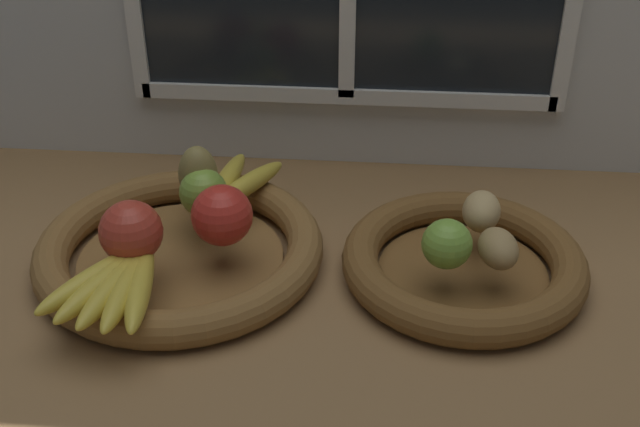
{
  "coord_description": "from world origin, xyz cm",
  "views": [
    {
      "loc": [
        5.42,
        -86.28,
        61.32
      ],
      "look_at": [
        -1.61,
        -1.92,
        8.69
      ],
      "focal_mm": 44.56,
      "sensor_mm": 36.0,
      "label": 1
    }
  ],
  "objects_px": {
    "apple_green_back": "(203,192)",
    "banana_bunch_front": "(117,282)",
    "potato_back": "(481,211)",
    "lime_near": "(447,244)",
    "fruit_bowl_right": "(463,263)",
    "apple_red_right": "(222,215)",
    "fruit_bowl_left": "(180,249)",
    "apple_red_front": "(131,232)",
    "banana_bunch_back": "(225,183)",
    "pear_brown": "(198,176)",
    "potato_small": "(498,248)"
  },
  "relations": [
    {
      "from": "fruit_bowl_right",
      "to": "potato_back",
      "type": "xyz_separation_m",
      "value": [
        0.02,
        0.05,
        0.05
      ]
    },
    {
      "from": "fruit_bowl_right",
      "to": "banana_bunch_front",
      "type": "bearing_deg",
      "value": -162.67
    },
    {
      "from": "potato_small",
      "to": "banana_bunch_front",
      "type": "bearing_deg",
      "value": -168.15
    },
    {
      "from": "pear_brown",
      "to": "banana_bunch_back",
      "type": "distance_m",
      "value": 0.05
    },
    {
      "from": "fruit_bowl_left",
      "to": "lime_near",
      "type": "xyz_separation_m",
      "value": [
        0.34,
        -0.04,
        0.06
      ]
    },
    {
      "from": "pear_brown",
      "to": "banana_bunch_front",
      "type": "relative_size",
      "value": 0.48
    },
    {
      "from": "fruit_bowl_left",
      "to": "fruit_bowl_right",
      "type": "distance_m",
      "value": 0.37
    },
    {
      "from": "fruit_bowl_left",
      "to": "fruit_bowl_right",
      "type": "bearing_deg",
      "value": -0.0
    },
    {
      "from": "fruit_bowl_right",
      "to": "lime_near",
      "type": "xyz_separation_m",
      "value": [
        -0.03,
        -0.04,
        0.06
      ]
    },
    {
      "from": "fruit_bowl_left",
      "to": "fruit_bowl_right",
      "type": "height_order",
      "value": "same"
    },
    {
      "from": "banana_bunch_back",
      "to": "potato_small",
      "type": "height_order",
      "value": "potato_small"
    },
    {
      "from": "fruit_bowl_right",
      "to": "apple_red_right",
      "type": "xyz_separation_m",
      "value": [
        -0.31,
        -0.01,
        0.06
      ]
    },
    {
      "from": "apple_green_back",
      "to": "banana_bunch_front",
      "type": "height_order",
      "value": "apple_green_back"
    },
    {
      "from": "apple_red_front",
      "to": "banana_bunch_back",
      "type": "relative_size",
      "value": 0.46
    },
    {
      "from": "banana_bunch_front",
      "to": "potato_small",
      "type": "distance_m",
      "value": 0.45
    },
    {
      "from": "pear_brown",
      "to": "potato_small",
      "type": "height_order",
      "value": "pear_brown"
    },
    {
      "from": "potato_back",
      "to": "potato_small",
      "type": "distance_m",
      "value": 0.08
    },
    {
      "from": "fruit_bowl_left",
      "to": "banana_bunch_back",
      "type": "distance_m",
      "value": 0.13
    },
    {
      "from": "fruit_bowl_left",
      "to": "potato_back",
      "type": "relative_size",
      "value": 5.45
    },
    {
      "from": "potato_small",
      "to": "banana_bunch_back",
      "type": "bearing_deg",
      "value": 158.03
    },
    {
      "from": "apple_green_back",
      "to": "pear_brown",
      "type": "xyz_separation_m",
      "value": [
        -0.01,
        0.02,
        0.01
      ]
    },
    {
      "from": "apple_green_back",
      "to": "potato_small",
      "type": "height_order",
      "value": "apple_green_back"
    },
    {
      "from": "apple_red_front",
      "to": "potato_back",
      "type": "distance_m",
      "value": 0.45
    },
    {
      "from": "banana_bunch_front",
      "to": "apple_green_back",
      "type": "bearing_deg",
      "value": 70.11
    },
    {
      "from": "apple_green_back",
      "to": "lime_near",
      "type": "xyz_separation_m",
      "value": [
        0.32,
        -0.09,
        -0.0
      ]
    },
    {
      "from": "banana_bunch_front",
      "to": "lime_near",
      "type": "height_order",
      "value": "lime_near"
    },
    {
      "from": "apple_red_front",
      "to": "potato_small",
      "type": "relative_size",
      "value": 1.18
    },
    {
      "from": "fruit_bowl_right",
      "to": "apple_red_right",
      "type": "height_order",
      "value": "apple_red_right"
    },
    {
      "from": "apple_red_front",
      "to": "potato_small",
      "type": "bearing_deg",
      "value": 3.16
    },
    {
      "from": "apple_red_right",
      "to": "banana_bunch_front",
      "type": "distance_m",
      "value": 0.16
    },
    {
      "from": "apple_red_right",
      "to": "fruit_bowl_left",
      "type": "bearing_deg",
      "value": 168.15
    },
    {
      "from": "lime_near",
      "to": "apple_red_right",
      "type": "bearing_deg",
      "value": 174.1
    },
    {
      "from": "banana_bunch_front",
      "to": "potato_back",
      "type": "bearing_deg",
      "value": 22.13
    },
    {
      "from": "pear_brown",
      "to": "apple_red_right",
      "type": "bearing_deg",
      "value": -61.38
    },
    {
      "from": "fruit_bowl_left",
      "to": "apple_red_front",
      "type": "height_order",
      "value": "apple_red_front"
    },
    {
      "from": "potato_small",
      "to": "fruit_bowl_right",
      "type": "bearing_deg",
      "value": 135.0
    },
    {
      "from": "fruit_bowl_right",
      "to": "pear_brown",
      "type": "height_order",
      "value": "pear_brown"
    },
    {
      "from": "apple_red_right",
      "to": "apple_green_back",
      "type": "distance_m",
      "value": 0.08
    },
    {
      "from": "apple_green_back",
      "to": "banana_bunch_front",
      "type": "distance_m",
      "value": 0.19
    },
    {
      "from": "banana_bunch_back",
      "to": "potato_small",
      "type": "xyz_separation_m",
      "value": [
        0.36,
        -0.15,
        0.01
      ]
    },
    {
      "from": "fruit_bowl_left",
      "to": "potato_small",
      "type": "xyz_separation_m",
      "value": [
        0.4,
        -0.03,
        0.05
      ]
    },
    {
      "from": "fruit_bowl_left",
      "to": "banana_bunch_back",
      "type": "relative_size",
      "value": 2.23
    },
    {
      "from": "fruit_bowl_right",
      "to": "apple_red_front",
      "type": "relative_size",
      "value": 4.02
    },
    {
      "from": "potato_small",
      "to": "apple_red_front",
      "type": "bearing_deg",
      "value": -176.84
    },
    {
      "from": "fruit_bowl_right",
      "to": "lime_near",
      "type": "relative_size",
      "value": 5.08
    },
    {
      "from": "apple_red_right",
      "to": "lime_near",
      "type": "bearing_deg",
      "value": -5.9
    },
    {
      "from": "apple_red_front",
      "to": "banana_bunch_back",
      "type": "xyz_separation_m",
      "value": [
        0.08,
        0.17,
        -0.03
      ]
    },
    {
      "from": "potato_back",
      "to": "lime_near",
      "type": "xyz_separation_m",
      "value": [
        -0.05,
        -0.09,
        0.01
      ]
    },
    {
      "from": "pear_brown",
      "to": "potato_back",
      "type": "xyz_separation_m",
      "value": [
        0.38,
        -0.03,
        -0.02
      ]
    },
    {
      "from": "lime_near",
      "to": "fruit_bowl_right",
      "type": "bearing_deg",
      "value": 56.31
    }
  ]
}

